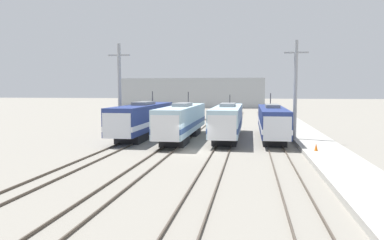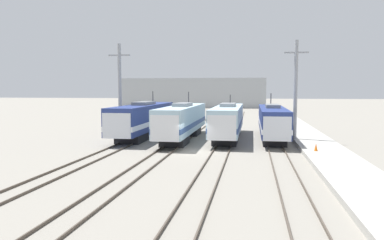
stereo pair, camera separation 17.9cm
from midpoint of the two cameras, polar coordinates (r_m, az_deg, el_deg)
name	(u,v)px [view 1 (the left image)]	position (r m, az deg, el deg)	size (l,w,h in m)	color
ground_plane	(193,152)	(33.73, 0.06, -4.86)	(400.00, 400.00, 0.00)	gray
rail_pair_far_left	(115,149)	(35.62, -11.86, -4.33)	(1.50, 120.00, 0.15)	#4C4238
rail_pair_center_left	(167,150)	(34.18, -4.05, -4.62)	(1.51, 120.00, 0.15)	#4C4238
rail_pair_center_right	(221,152)	(33.43, 4.28, -4.83)	(1.51, 120.00, 0.15)	#4C4238
rail_pair_far_right	(278,153)	(33.40, 12.81, -4.94)	(1.50, 120.00, 0.15)	#4C4238
locomotive_far_left	(142,119)	(44.00, -7.67, 0.14)	(3.07, 18.29, 5.38)	black
locomotive_center_left	(182,121)	(41.31, -1.70, -0.15)	(2.88, 17.64, 5.31)	#232326
locomotive_center_right	(228,121)	(42.27, 5.31, -0.10)	(2.91, 17.77, 4.95)	#232326
locomotive_far_right	(272,121)	(42.72, 12.00, -0.21)	(2.76, 17.84, 5.13)	black
catenary_tower_left	(120,90)	(43.12, -11.11, 4.48)	(2.51, 0.39, 10.71)	gray
catenary_tower_right	(295,90)	(40.76, 15.35, 4.39)	(2.51, 0.39, 10.71)	gray
platform	(327,153)	(33.91, 19.76, -4.76)	(4.00, 120.00, 0.38)	#A8A59E
traffic_cone	(316,147)	(33.52, 18.24, -3.95)	(0.29, 0.29, 0.63)	orange
depot_building	(192,93)	(117.20, -0.11, 4.15)	(44.85, 8.46, 9.02)	#9EA3A8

